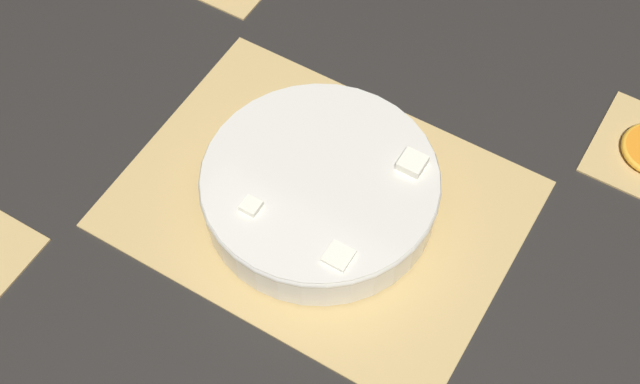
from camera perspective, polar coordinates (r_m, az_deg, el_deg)
The scene contains 3 objects.
ground_plane at distance 1.14m, azimuth 0.00°, elevation -0.81°, with size 6.00×6.00×0.00m, color black.
bamboo_mat_center at distance 1.14m, azimuth 0.00°, elevation -0.73°, with size 0.49×0.37×0.01m.
fruit_salad_bowl at distance 1.11m, azimuth 0.01°, elevation 0.28°, with size 0.30×0.30×0.07m.
Camera 1 is at (-0.31, 0.52, 0.97)m, focal length 50.00 mm.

